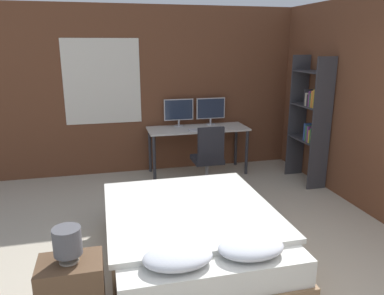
{
  "coord_description": "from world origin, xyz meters",
  "views": [
    {
      "loc": [
        -1.37,
        -2.03,
        2.12
      ],
      "look_at": [
        -0.21,
        2.71,
        0.75
      ],
      "focal_mm": 35.0,
      "sensor_mm": 36.0,
      "label": 1
    }
  ],
  "objects": [
    {
      "name": "nightstand",
      "position": [
        -1.67,
        0.54,
        0.28
      ],
      "size": [
        0.47,
        0.35,
        0.56
      ],
      "color": "brown",
      "rests_on": "ground_plane"
    },
    {
      "name": "bed",
      "position": [
        -0.57,
        1.24,
        0.26
      ],
      "size": [
        1.66,
        2.06,
        0.59
      ],
      "color": "#846647",
      "rests_on": "ground_plane"
    },
    {
      "name": "monitor_left",
      "position": [
        -0.13,
        3.97,
        1.03
      ],
      "size": [
        0.49,
        0.16,
        0.45
      ],
      "color": "#B7B7BC",
      "rests_on": "desk"
    },
    {
      "name": "monitor_right",
      "position": [
        0.42,
        3.97,
        1.03
      ],
      "size": [
        0.49,
        0.16,
        0.45
      ],
      "color": "#B7B7BC",
      "rests_on": "desk"
    },
    {
      "name": "bookshelf",
      "position": [
        1.69,
        2.92,
        1.06
      ],
      "size": [
        0.31,
        0.71,
        1.94
      ],
      "color": "#333338",
      "rests_on": "ground_plane"
    },
    {
      "name": "keyboard",
      "position": [
        0.15,
        3.56,
        0.78
      ],
      "size": [
        0.39,
        0.13,
        0.02
      ],
      "color": "#B7B7BC",
      "rests_on": "desk"
    },
    {
      "name": "computer_mouse",
      "position": [
        0.43,
        3.56,
        0.79
      ],
      "size": [
        0.07,
        0.05,
        0.04
      ],
      "color": "#B7B7BC",
      "rests_on": "desk"
    },
    {
      "name": "wall_back",
      "position": [
        -0.02,
        4.14,
        1.35
      ],
      "size": [
        12.0,
        0.08,
        2.7
      ],
      "color": "brown",
      "rests_on": "ground_plane"
    },
    {
      "name": "desk",
      "position": [
        0.15,
        3.76,
        0.68
      ],
      "size": [
        1.63,
        0.61,
        0.78
      ],
      "color": "beige",
      "rests_on": "ground_plane"
    },
    {
      "name": "bedside_lamp",
      "position": [
        -1.67,
        0.54,
        0.73
      ],
      "size": [
        0.21,
        0.21,
        0.27
      ],
      "color": "gray",
      "rests_on": "nightstand"
    },
    {
      "name": "office_chair",
      "position": [
        0.1,
        2.97,
        0.39
      ],
      "size": [
        0.52,
        0.52,
        0.98
      ],
      "color": "black",
      "rests_on": "ground_plane"
    }
  ]
}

